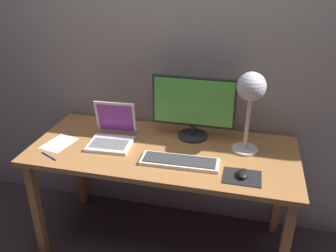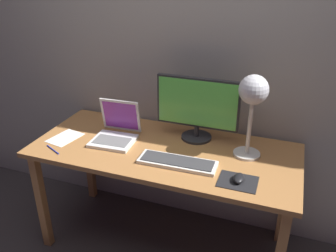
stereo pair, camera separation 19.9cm
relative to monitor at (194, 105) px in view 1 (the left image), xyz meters
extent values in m
plane|color=#383333|center=(-0.15, -0.20, -0.96)|extent=(4.80, 4.80, 0.00)
cube|color=#9E998E|center=(-0.15, 0.20, 0.34)|extent=(4.80, 0.06, 2.60)
cube|color=#A8703D|center=(-0.15, -0.20, -0.23)|extent=(1.60, 0.70, 0.03)
cube|color=#A8703D|center=(-0.89, -0.49, -0.60)|extent=(0.05, 0.05, 0.71)
cube|color=#A8703D|center=(-0.89, 0.09, -0.60)|extent=(0.05, 0.05, 0.71)
cube|color=#A8703D|center=(0.59, 0.09, -0.60)|extent=(0.05, 0.05, 0.71)
cylinder|color=#28282B|center=(0.00, 0.00, -0.21)|extent=(0.19, 0.19, 0.01)
cylinder|color=#28282B|center=(0.00, 0.00, -0.17)|extent=(0.03, 0.03, 0.07)
cube|color=#28282B|center=(0.00, 0.00, 0.02)|extent=(0.52, 0.03, 0.31)
cube|color=#59C64C|center=(0.00, -0.02, 0.02)|extent=(0.49, 0.00, 0.29)
cube|color=silver|center=(-0.01, -0.34, -0.21)|extent=(0.44, 0.15, 0.02)
cube|color=#38383A|center=(-0.01, -0.34, -0.20)|extent=(0.41, 0.12, 0.01)
cube|color=silver|center=(-0.47, -0.23, -0.21)|extent=(0.27, 0.24, 0.02)
cube|color=slate|center=(-0.47, -0.25, -0.20)|extent=(0.23, 0.13, 0.00)
cube|color=silver|center=(-0.48, -0.10, -0.09)|extent=(0.26, 0.06, 0.22)
cube|color=purple|center=(-0.48, -0.10, -0.09)|extent=(0.23, 0.06, 0.19)
cylinder|color=beige|center=(0.33, -0.10, -0.21)|extent=(0.16, 0.16, 0.01)
cylinder|color=silver|center=(0.33, -0.10, -0.03)|extent=(0.02, 0.02, 0.36)
sphere|color=silver|center=(0.33, -0.10, 0.18)|extent=(0.16, 0.16, 0.16)
sphere|color=#FFEAB2|center=(0.33, -0.11, 0.14)|extent=(0.06, 0.06, 0.06)
cube|color=black|center=(0.33, -0.40, -0.22)|extent=(0.20, 0.16, 0.00)
ellipsoid|color=black|center=(0.34, -0.39, -0.20)|extent=(0.06, 0.10, 0.03)
cube|color=white|center=(-0.79, -0.28, -0.22)|extent=(0.19, 0.23, 0.00)
cylinder|color=#2633A5|center=(-0.76, -0.44, -0.22)|extent=(0.13, 0.07, 0.01)
camera|label=1|loc=(0.32, -1.99, 0.83)|focal=37.62mm
camera|label=2|loc=(0.51, -1.93, 0.83)|focal=37.62mm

